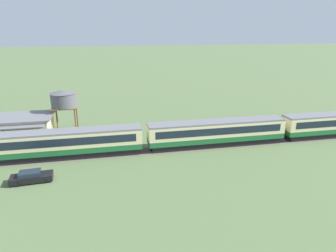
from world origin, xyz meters
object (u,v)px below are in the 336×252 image
(station_building, at_px, (12,128))
(water_tower, at_px, (64,99))
(passenger_train, at_px, (146,137))
(parked_car_black, at_px, (31,177))

(station_building, bearing_deg, water_tower, 13.89)
(passenger_train, xyz_separation_m, station_building, (-20.68, 9.19, -0.23))
(station_building, xyz_separation_m, water_tower, (8.16, 2.02, 3.97))
(water_tower, relative_size, parked_car_black, 1.54)
(station_building, bearing_deg, parked_car_black, -69.32)
(passenger_train, relative_size, parked_car_black, 18.26)
(station_building, relative_size, parked_car_black, 2.63)
(station_building, bearing_deg, passenger_train, -23.97)
(passenger_train, relative_size, station_building, 6.93)
(passenger_train, height_order, water_tower, water_tower)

